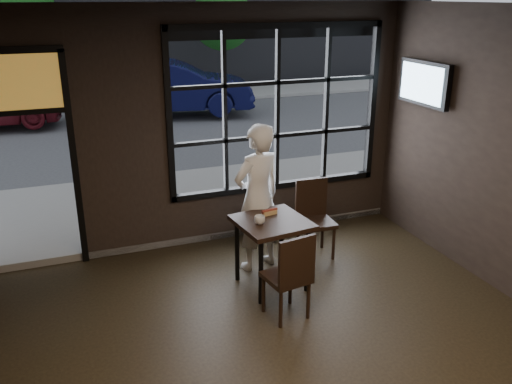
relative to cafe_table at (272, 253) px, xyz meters
name	(u,v)px	position (x,y,z in m)	size (l,w,h in m)	color
ceiling	(319,7)	(-0.53, -2.04, 2.79)	(6.00, 7.00, 0.02)	black
window_frame	(277,110)	(0.67, 1.46, 1.38)	(3.06, 0.12, 2.28)	black
stained_transom	(8,82)	(-2.63, 1.46, 1.93)	(1.20, 0.06, 0.70)	orange
street_asphalt	(86,68)	(-0.53, 21.96, -0.44)	(60.00, 41.00, 0.04)	#545456
cafe_table	(272,253)	(0.00, 0.00, 0.00)	(0.78, 0.78, 0.85)	black
chair_near	(286,274)	(-0.10, -0.65, 0.07)	(0.43, 0.43, 0.99)	black
chair_window	(316,220)	(0.85, 0.52, 0.08)	(0.44, 0.44, 1.01)	black
man	(257,198)	(0.02, 0.51, 0.51)	(0.68, 0.45, 1.87)	silver
hotdog	(269,212)	(0.04, 0.17, 0.45)	(0.20, 0.08, 0.06)	tan
cup	(260,220)	(-0.17, -0.04, 0.47)	(0.12, 0.12, 0.10)	silver
tv	(424,83)	(2.40, 0.62, 1.76)	(0.11, 0.98, 0.57)	black
navy_car	(171,87)	(0.95, 9.72, 0.42)	(1.57, 4.49, 1.48)	black
tree_left	(15,10)	(-2.92, 13.32, 2.39)	(2.34, 2.34, 4.00)	#332114
tree_right	(222,19)	(3.44, 12.86, 2.06)	(2.06, 2.06, 3.52)	#332114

